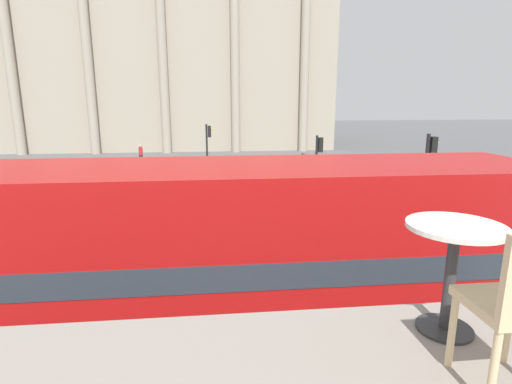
% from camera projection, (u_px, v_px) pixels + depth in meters
% --- Properties ---
extents(double_decker_bus, '(10.47, 2.76, 4.13)m').
position_uv_depth(double_decker_bus, '(256.00, 261.00, 7.52)').
color(double_decker_bus, black).
rests_on(double_decker_bus, ground_plane).
extents(cafe_dining_table, '(0.60, 0.60, 0.73)m').
position_uv_depth(cafe_dining_table, '(453.00, 254.00, 2.52)').
color(cafe_dining_table, '#2D2D30').
rests_on(cafe_dining_table, cafe_floor_slab).
extents(plaza_building_left, '(35.65, 17.03, 22.78)m').
position_uv_depth(plaza_building_left, '(170.00, 45.00, 46.08)').
color(plaza_building_left, '#A39984').
rests_on(plaza_building_left, ground_plane).
extents(traffic_light_near, '(0.42, 0.24, 4.18)m').
position_uv_depth(traffic_light_near, '(427.00, 178.00, 13.37)').
color(traffic_light_near, black).
rests_on(traffic_light_near, ground_plane).
extents(traffic_light_mid, '(0.42, 0.24, 3.60)m').
position_uv_depth(traffic_light_mid, '(318.00, 161.00, 19.32)').
color(traffic_light_mid, black).
rests_on(traffic_light_mid, ground_plane).
extents(traffic_light_far, '(0.42, 0.24, 3.81)m').
position_uv_depth(traffic_light_far, '(208.00, 146.00, 24.72)').
color(traffic_light_far, black).
rests_on(traffic_light_far, ground_plane).
extents(car_white, '(4.20, 1.93, 1.35)m').
position_uv_depth(car_white, '(318.00, 162.00, 29.75)').
color(car_white, black).
rests_on(car_white, ground_plane).
extents(pedestrian_red, '(0.32, 0.32, 1.64)m').
position_uv_depth(pedestrian_red, '(141.00, 153.00, 33.22)').
color(pedestrian_red, '#282B33').
rests_on(pedestrian_red, ground_plane).
extents(pedestrian_white, '(0.32, 0.32, 1.67)m').
position_uv_depth(pedestrian_white, '(312.00, 189.00, 19.75)').
color(pedestrian_white, '#282B33').
rests_on(pedestrian_white, ground_plane).
extents(pedestrian_blue, '(0.32, 0.32, 1.65)m').
position_uv_depth(pedestrian_blue, '(425.00, 208.00, 16.36)').
color(pedestrian_blue, '#282B33').
rests_on(pedestrian_blue, ground_plane).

